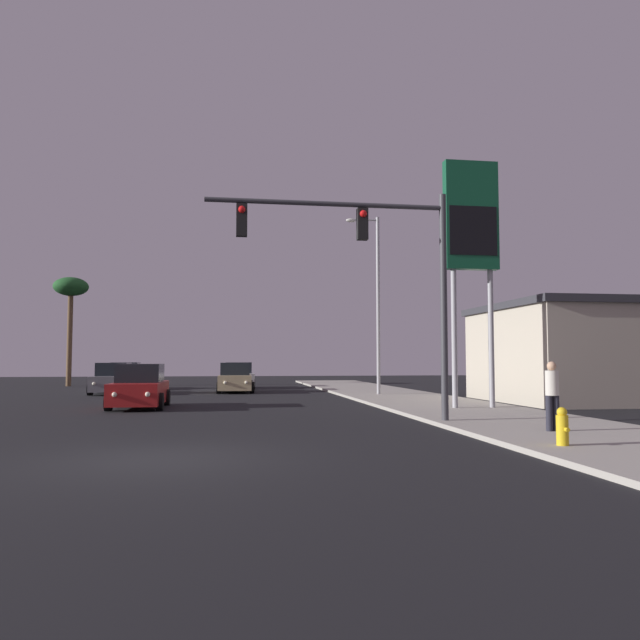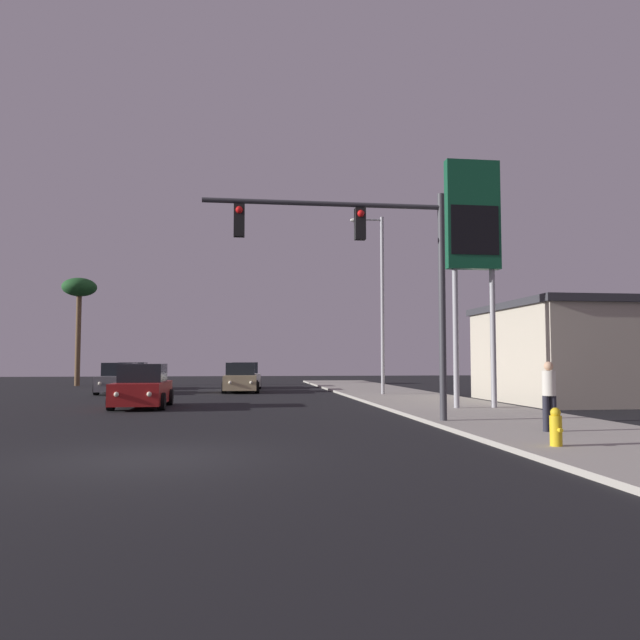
% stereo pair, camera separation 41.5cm
% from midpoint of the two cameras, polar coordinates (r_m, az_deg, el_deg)
% --- Properties ---
extents(ground_plane, '(120.00, 120.00, 0.00)m').
position_cam_midpoint_polar(ground_plane, '(12.21, -15.68, -12.13)').
color(ground_plane, black).
extents(sidewalk_right, '(5.00, 60.00, 0.12)m').
position_cam_midpoint_polar(sidewalk_right, '(23.48, 11.61, -7.92)').
color(sidewalk_right, '#9E998E').
rests_on(sidewalk_right, ground).
extents(building_gas_station, '(10.30, 8.30, 4.30)m').
position_cam_midpoint_polar(building_gas_station, '(30.41, 24.43, -2.72)').
color(building_gas_station, '#B2A893').
rests_on(building_gas_station, ground).
extents(car_grey, '(2.04, 4.32, 1.68)m').
position_cam_midpoint_polar(car_grey, '(35.72, -18.72, -5.20)').
color(car_grey, slate).
rests_on(car_grey, ground).
extents(car_white, '(2.04, 4.34, 1.68)m').
position_cam_midpoint_polar(car_white, '(40.81, -7.79, -5.14)').
color(car_white, silver).
rests_on(car_white, ground).
extents(car_red, '(2.04, 4.32, 1.68)m').
position_cam_midpoint_polar(car_red, '(24.95, -16.62, -5.97)').
color(car_red, maroon).
rests_on(car_red, ground).
extents(car_tan, '(2.04, 4.34, 1.68)m').
position_cam_midpoint_polar(car_tan, '(35.81, -8.09, -5.35)').
color(car_tan, tan).
rests_on(car_tan, ground).
extents(car_silver, '(2.04, 4.34, 1.68)m').
position_cam_midpoint_polar(car_silver, '(41.22, -17.65, -4.99)').
color(car_silver, '#B7B7BC').
rests_on(car_silver, ground).
extents(traffic_light_mast, '(6.89, 0.36, 6.50)m').
position_cam_midpoint_polar(traffic_light_mast, '(17.80, 4.62, 5.64)').
color(traffic_light_mast, '#38383D').
rests_on(traffic_light_mast, sidewalk_right).
extents(street_lamp, '(1.74, 0.24, 9.00)m').
position_cam_midpoint_polar(street_lamp, '(31.74, 4.73, 2.28)').
color(street_lamp, '#99999E').
rests_on(street_lamp, sidewalk_right).
extents(gas_station_sign, '(2.00, 0.42, 9.00)m').
position_cam_midpoint_polar(gas_station_sign, '(23.65, 13.16, 8.11)').
color(gas_station_sign, '#99999E').
rests_on(gas_station_sign, sidewalk_right).
extents(fire_hydrant, '(0.24, 0.34, 0.76)m').
position_cam_midpoint_polar(fire_hydrant, '(13.47, 20.45, -9.15)').
color(fire_hydrant, gold).
rests_on(fire_hydrant, sidewalk_right).
extents(pedestrian_on_sidewalk, '(0.34, 0.32, 1.67)m').
position_cam_midpoint_polar(pedestrian_on_sidewalk, '(16.07, 19.77, -6.28)').
color(pedestrian_on_sidewalk, '#23232D').
rests_on(pedestrian_on_sidewalk, sidewalk_right).
extents(palm_tree_far, '(2.40, 2.40, 7.68)m').
position_cam_midpoint_polar(palm_tree_far, '(47.56, -22.06, 2.40)').
color(palm_tree_far, brown).
rests_on(palm_tree_far, ground).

